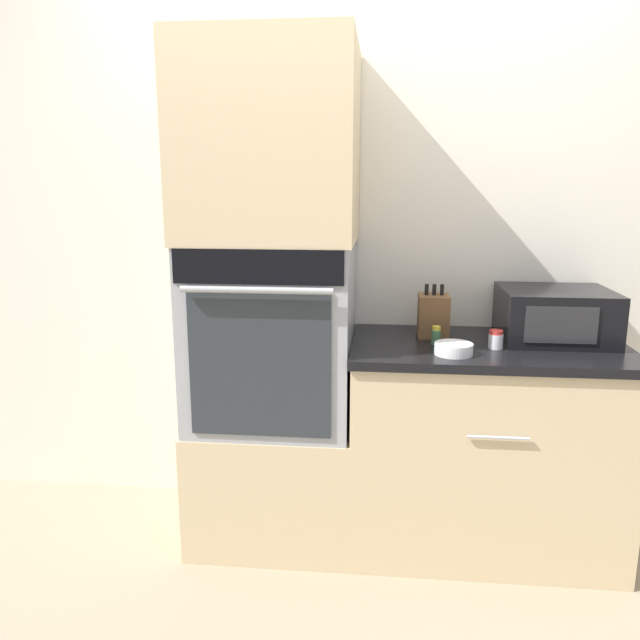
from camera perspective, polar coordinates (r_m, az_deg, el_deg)
ground_plane at (r=2.62m, az=2.59°, el=-22.19°), size 12.00×12.00×0.00m
wall_back at (r=2.79m, az=3.60°, el=7.53°), size 8.00×0.05×2.50m
oven_cabinet_base at (r=2.78m, az=-4.06°, el=-13.81°), size 0.67×0.60×0.52m
wall_oven at (r=2.56m, az=-4.29°, el=-1.08°), size 0.64×0.64×0.74m
oven_cabinet_upper at (r=2.50m, az=-4.56°, el=15.76°), size 0.67×0.60×0.75m
counter_unit at (r=2.70m, az=14.62°, el=-10.97°), size 1.08×0.63×0.86m
microwave at (r=2.69m, az=20.68°, el=0.45°), size 0.43×0.38×0.21m
knife_block at (r=2.63m, az=10.32°, el=0.43°), size 0.12×0.14×0.22m
bowl at (r=2.37m, az=12.12°, el=-2.59°), size 0.14×0.14×0.04m
condiment_jar_near at (r=2.50m, az=10.57°, el=-1.41°), size 0.04×0.04×0.07m
condiment_jar_mid at (r=2.49m, az=15.77°, el=-1.73°), size 0.06×0.06×0.07m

